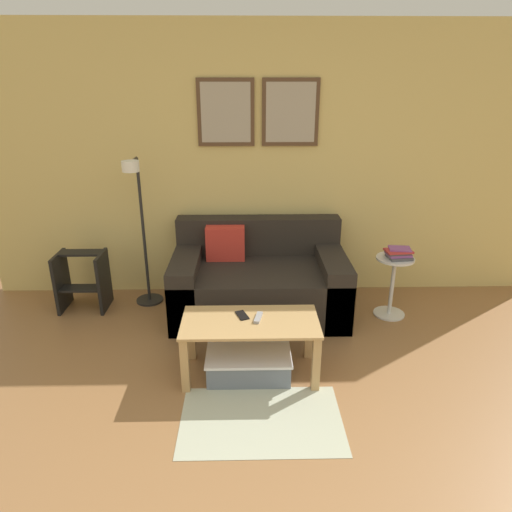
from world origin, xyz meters
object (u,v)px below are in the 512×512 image
(floor_lamp, at_px, (140,226))
(side_table, at_px, (393,281))
(book_stack, at_px, (399,253))
(step_stool, at_px, (83,280))
(cell_phone, at_px, (242,315))
(coffee_table, at_px, (250,332))
(couch, at_px, (259,281))
(storage_bin, at_px, (249,361))
(remote_control, at_px, (258,317))

(floor_lamp, relative_size, side_table, 2.49)
(side_table, xyz_separation_m, book_stack, (0.02, -0.02, 0.27))
(floor_lamp, xyz_separation_m, step_stool, (-0.58, -0.02, -0.51))
(side_table, height_order, cell_phone, side_table)
(floor_lamp, bearing_deg, coffee_table, -48.03)
(book_stack, relative_size, cell_phone, 1.74)
(coffee_table, distance_m, side_table, 1.57)
(couch, bearing_deg, step_stool, 177.35)
(coffee_table, xyz_separation_m, floor_lamp, (-0.99, 1.10, 0.45))
(storage_bin, height_order, floor_lamp, floor_lamp)
(coffee_table, xyz_separation_m, remote_control, (0.06, 0.03, 0.10))
(couch, distance_m, book_stack, 1.28)
(coffee_table, relative_size, side_table, 1.73)
(storage_bin, xyz_separation_m, step_stool, (-1.55, 1.07, 0.20))
(floor_lamp, xyz_separation_m, book_stack, (2.30, -0.24, -0.19))
(floor_lamp, bearing_deg, remote_control, -45.60)
(storage_bin, bearing_deg, couch, 84.18)
(floor_lamp, height_order, remote_control, floor_lamp)
(coffee_table, height_order, floor_lamp, floor_lamp)
(couch, relative_size, step_stool, 2.85)
(couch, relative_size, side_table, 2.75)
(floor_lamp, bearing_deg, couch, -5.25)
(book_stack, relative_size, step_stool, 0.44)
(floor_lamp, bearing_deg, side_table, -5.50)
(cell_phone, height_order, step_stool, step_stool)
(storage_bin, xyz_separation_m, side_table, (1.31, 0.87, 0.24))
(step_stool, bearing_deg, remote_control, -32.71)
(remote_control, bearing_deg, step_stool, 159.64)
(couch, xyz_separation_m, floor_lamp, (-1.07, 0.10, 0.51))
(coffee_table, bearing_deg, floor_lamp, 131.97)
(storage_bin, xyz_separation_m, floor_lamp, (-0.97, 1.09, 0.71))
(storage_bin, distance_m, book_stack, 1.67)
(coffee_table, distance_m, step_stool, 1.90)
(side_table, bearing_deg, step_stool, 176.05)
(step_stool, bearing_deg, couch, -2.65)
(couch, height_order, book_stack, couch)
(couch, distance_m, step_stool, 1.66)
(remote_control, height_order, step_stool, step_stool)
(couch, relative_size, book_stack, 6.44)
(coffee_table, relative_size, step_stool, 1.79)
(floor_lamp, relative_size, remote_control, 9.45)
(book_stack, height_order, cell_phone, book_stack)
(side_table, xyz_separation_m, cell_phone, (-1.36, -0.80, 0.10))
(couch, xyz_separation_m, storage_bin, (-0.10, -0.99, -0.20))
(couch, height_order, side_table, couch)
(coffee_table, bearing_deg, storage_bin, 157.27)
(coffee_table, distance_m, floor_lamp, 1.54)
(couch, bearing_deg, cell_phone, -98.98)
(floor_lamp, distance_m, remote_control, 1.53)
(side_table, height_order, book_stack, book_stack)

